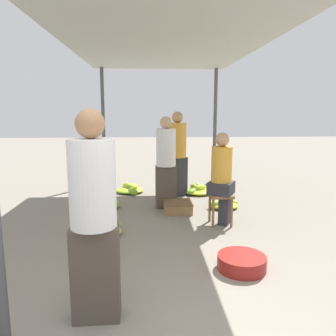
% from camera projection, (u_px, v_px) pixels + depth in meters
% --- Properties ---
extents(canopy_post_back_left, '(0.08, 0.08, 2.64)m').
position_uv_depth(canopy_post_back_left, '(103.00, 127.00, 7.51)').
color(canopy_post_back_left, '#4C4C51').
rests_on(canopy_post_back_left, ground).
extents(canopy_post_back_right, '(0.08, 0.08, 2.64)m').
position_uv_depth(canopy_post_back_right, '(215.00, 127.00, 7.65)').
color(canopy_post_back_right, '#4C4C51').
rests_on(canopy_post_back_right, ground).
extents(canopy_tarp, '(2.99, 5.85, 0.04)m').
position_uv_depth(canopy_tarp, '(165.00, 41.00, 4.67)').
color(canopy_tarp, '#9EA399').
rests_on(canopy_tarp, canopy_post_front_left).
extents(vendor_foreground, '(0.38, 0.37, 1.68)m').
position_uv_depth(vendor_foreground, '(94.00, 215.00, 2.52)').
color(vendor_foreground, '#4C4238').
rests_on(vendor_foreground, ground).
extents(stool, '(0.34, 0.34, 0.47)m').
position_uv_depth(stool, '(221.00, 200.00, 4.84)').
color(stool, brown).
rests_on(stool, ground).
extents(vendor_seated, '(0.46, 0.46, 1.37)m').
position_uv_depth(vendor_seated, '(222.00, 177.00, 4.79)').
color(vendor_seated, '#2D2D33').
rests_on(vendor_seated, ground).
extents(basin_black, '(0.52, 0.52, 0.15)m').
position_uv_depth(basin_black, '(242.00, 262.00, 3.48)').
color(basin_black, maroon).
rests_on(basin_black, ground).
extents(banana_pile_left_0, '(0.58, 0.50, 0.21)m').
position_uv_depth(banana_pile_left_0, '(96.00, 251.00, 3.76)').
color(banana_pile_left_0, '#C9D528').
rests_on(banana_pile_left_0, ground).
extents(banana_pile_left_1, '(0.48, 0.57, 0.25)m').
position_uv_depth(banana_pile_left_1, '(106.00, 204.00, 5.68)').
color(banana_pile_left_1, '#A6C72E').
rests_on(banana_pile_left_1, ground).
extents(banana_pile_left_2, '(0.60, 0.58, 0.23)m').
position_uv_depth(banana_pile_left_2, '(100.00, 229.00, 4.48)').
color(banana_pile_left_2, '#81B835').
rests_on(banana_pile_left_2, ground).
extents(banana_pile_left_3, '(0.57, 0.60, 0.19)m').
position_uv_depth(banana_pile_left_3, '(130.00, 189.00, 6.79)').
color(banana_pile_left_3, '#C4D329').
rests_on(banana_pile_left_3, ground).
extents(banana_pile_right_0, '(0.57, 0.50, 0.21)m').
position_uv_depth(banana_pile_right_0, '(198.00, 190.00, 6.69)').
color(banana_pile_right_0, '#8CBC33').
rests_on(banana_pile_right_0, ground).
extents(banana_pile_right_1, '(0.57, 0.43, 0.20)m').
position_uv_depth(banana_pile_right_1, '(224.00, 204.00, 5.71)').
color(banana_pile_right_1, '#85B934').
rests_on(banana_pile_right_1, ground).
extents(crate_near, '(0.48, 0.48, 0.17)m').
position_uv_depth(crate_near, '(178.00, 207.00, 5.50)').
color(crate_near, olive).
rests_on(crate_near, ground).
extents(shopper_walking_mid, '(0.47, 0.47, 1.67)m').
position_uv_depth(shopper_walking_mid, '(177.00, 153.00, 6.45)').
color(shopper_walking_mid, '#2D2D33').
rests_on(shopper_walking_mid, ground).
extents(shopper_walking_far, '(0.37, 0.36, 1.59)m').
position_uv_depth(shopper_walking_far, '(166.00, 161.00, 5.65)').
color(shopper_walking_far, '#4C4238').
rests_on(shopper_walking_far, ground).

